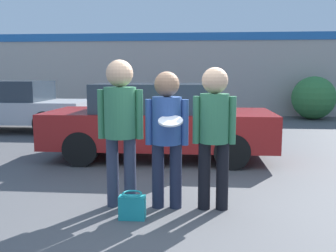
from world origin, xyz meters
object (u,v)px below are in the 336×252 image
parked_car_far (8,105)px  shrub (314,98)px  person_left (120,118)px  handbag (132,206)px  parked_car_near (159,121)px  person_right (214,126)px  person_middle_with_frisbee (167,128)px

parked_car_far → shrub: 10.37m
person_left → parked_car_far: person_left is taller
shrub → handbag: bearing=-116.1°
parked_car_near → handbag: size_ratio=13.90×
person_left → parked_car_far: size_ratio=0.39×
person_right → parked_car_far: person_right is taller
person_right → parked_car_near: 2.95m
person_right → handbag: bearing=-156.2°
parked_car_far → handbag: parked_car_far is taller
person_left → parked_car_near: (0.17, 2.76, -0.38)m
person_middle_with_frisbee → shrub: 10.61m
person_left → handbag: 1.07m
parked_car_near → person_middle_with_frisbee: bearing=-81.7°
person_right → handbag: (-0.93, -0.41, -0.89)m
person_left → person_right: bearing=-0.1°
parked_car_near → shrub: 8.42m
person_middle_with_frisbee → person_right: size_ratio=0.97×
person_middle_with_frisbee → person_right: bearing=0.0°
person_right → shrub: bearing=67.5°
person_right → parked_car_far: bearing=133.9°
person_left → parked_car_far: 7.55m
person_right → handbag: 1.35m
person_left → shrub: person_left is taller
person_left → parked_car_far: (-4.61, 5.97, -0.38)m
person_left → parked_car_near: person_left is taller
parked_car_near → handbag: parked_car_near is taller
person_right → person_left: bearing=179.9°
person_left → person_right: 1.14m
person_middle_with_frisbee → shrub: bearing=64.7°
parked_car_far → parked_car_near: bearing=-33.9°
person_left → person_middle_with_frisbee: person_left is taller
person_left → handbag: bearing=-63.2°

